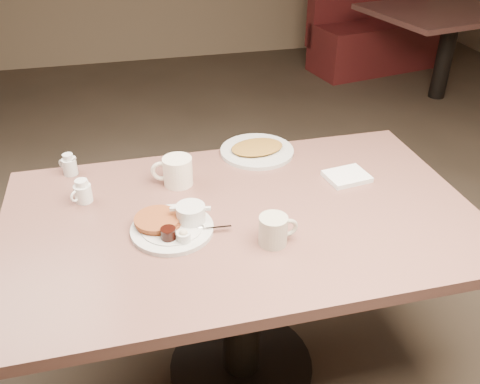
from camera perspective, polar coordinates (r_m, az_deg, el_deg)
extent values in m
cube|color=#4C3F33|center=(2.15, 0.13, -19.26)|extent=(7.00, 8.00, 0.02)
cube|color=#84564C|center=(1.64, 0.17, -3.02)|extent=(1.50, 0.90, 0.04)
cylinder|color=black|center=(1.87, 0.15, -11.93)|extent=(0.14, 0.14, 0.69)
cylinder|color=black|center=(2.13, 0.13, -18.85)|extent=(0.56, 0.56, 0.03)
cylinder|color=silver|center=(1.56, -7.59, -4.14)|extent=(0.30, 0.30, 0.01)
cylinder|color=silver|center=(1.56, -7.61, -3.86)|extent=(0.22, 0.22, 0.00)
cylinder|color=brown|center=(1.58, -9.02, -3.27)|extent=(0.17, 0.17, 0.01)
cylinder|color=brown|center=(1.57, -9.23, -3.01)|extent=(0.17, 0.17, 0.01)
cylinder|color=silver|center=(1.56, -5.54, -2.40)|extent=(0.11, 0.11, 0.05)
cube|color=silver|center=(1.56, -7.49, -1.90)|extent=(0.02, 0.01, 0.01)
cube|color=silver|center=(1.55, -3.65, -1.85)|extent=(0.02, 0.01, 0.01)
ellipsoid|color=silver|center=(1.56, -5.95, -1.94)|extent=(0.05, 0.05, 0.03)
ellipsoid|color=silver|center=(1.55, -5.11, -2.13)|extent=(0.04, 0.04, 0.02)
cylinder|color=black|center=(1.50, -8.02, -4.66)|extent=(0.05, 0.05, 0.04)
cylinder|color=silver|center=(1.49, -6.31, -5.01)|extent=(0.05, 0.05, 0.03)
ellipsoid|color=beige|center=(1.48, -6.34, -4.58)|extent=(0.03, 0.03, 0.02)
cube|color=silver|center=(1.54, -2.80, -4.01)|extent=(0.10, 0.02, 0.00)
ellipsoid|color=silver|center=(1.55, -4.63, -3.84)|extent=(0.03, 0.03, 0.01)
cylinder|color=#BDB8A3|center=(1.48, 3.72, -4.30)|extent=(0.09, 0.09, 0.09)
cylinder|color=black|center=(1.46, 3.78, -3.05)|extent=(0.07, 0.07, 0.01)
torus|color=#BDB8A3|center=(1.50, 5.42, -4.00)|extent=(0.06, 0.02, 0.06)
cube|color=white|center=(1.84, 11.86, 1.71)|extent=(0.16, 0.14, 0.02)
cylinder|color=white|center=(1.77, -6.97, 2.32)|extent=(0.12, 0.12, 0.10)
torus|color=white|center=(1.78, -8.78, 2.30)|extent=(0.08, 0.03, 0.07)
cylinder|color=white|center=(1.75, -17.13, -0.14)|extent=(0.07, 0.07, 0.06)
cylinder|color=white|center=(1.73, -17.34, 0.97)|extent=(0.05, 0.05, 0.02)
cone|color=white|center=(1.74, -16.77, 1.18)|extent=(0.03, 0.03, 0.02)
torus|color=white|center=(1.73, -17.92, -0.45)|extent=(0.04, 0.03, 0.04)
cylinder|color=silver|center=(1.92, -18.51, 2.71)|extent=(0.06, 0.06, 0.06)
cylinder|color=silver|center=(1.90, -18.71, 3.75)|extent=(0.04, 0.04, 0.02)
cone|color=silver|center=(1.89, -18.21, 3.55)|extent=(0.02, 0.03, 0.02)
torus|color=silver|center=(1.94, -19.17, 2.97)|extent=(0.03, 0.03, 0.04)
cylinder|color=#BBBBB7|center=(1.98, 1.91, 4.60)|extent=(0.32, 0.32, 0.01)
ellipsoid|color=olive|center=(1.97, 1.92, 5.05)|extent=(0.23, 0.17, 0.02)
cube|color=maroon|center=(5.35, 15.34, 15.56)|extent=(1.42, 0.74, 0.45)
cube|color=brown|center=(4.63, 22.88, 18.25)|extent=(1.49, 1.13, 0.04)
cylinder|color=black|center=(4.72, 21.90, 13.89)|extent=(0.16, 0.16, 0.71)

